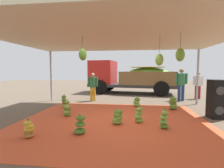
{
  "coord_description": "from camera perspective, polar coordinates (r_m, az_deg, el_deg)",
  "views": [
    {
      "loc": [
        0.6,
        -5.38,
        1.66
      ],
      "look_at": [
        -0.35,
        2.55,
        1.03
      ],
      "focal_mm": 26.89,
      "sensor_mm": 36.0,
      "label": 1
    }
  ],
  "objects": [
    {
      "name": "worker_1",
      "position": [
        9.98,
        22.5,
        0.61
      ],
      "size": [
        0.65,
        0.4,
        1.78
      ],
      "color": "navy",
      "rests_on": "ground"
    },
    {
      "name": "banana_bunch_9",
      "position": [
        5.51,
        9.08,
        -10.48
      ],
      "size": [
        0.36,
        0.34,
        0.54
      ],
      "color": "#75A83D",
      "rests_on": "tarp_orange"
    },
    {
      "name": "tent_canopy",
      "position": [
        5.42,
        0.55,
        15.52
      ],
      "size": [
        8.0,
        7.0,
        2.78
      ],
      "color": "#9EA0A5",
      "rests_on": "ground"
    },
    {
      "name": "worker_2",
      "position": [
        11.05,
        27.2,
        0.23
      ],
      "size": [
        0.58,
        0.36,
        1.59
      ],
      "color": "maroon",
      "rests_on": "ground"
    },
    {
      "name": "banana_bunch_0",
      "position": [
        4.62,
        -10.81,
        -13.59
      ],
      "size": [
        0.43,
        0.45,
        0.53
      ],
      "color": "#477523",
      "rests_on": "tarp_orange"
    },
    {
      "name": "banana_bunch_10",
      "position": [
        7.82,
        8.44,
        -6.22
      ],
      "size": [
        0.37,
        0.37,
        0.46
      ],
      "color": "#75A83D",
      "rests_on": "tarp_orange"
    },
    {
      "name": "worker_0",
      "position": [
        9.24,
        -6.53,
        -0.23
      ],
      "size": [
        0.56,
        0.34,
        1.54
      ],
      "color": "orange",
      "rests_on": "ground"
    },
    {
      "name": "banana_bunch_4",
      "position": [
        6.95,
        -15.02,
        -7.56
      ],
      "size": [
        0.27,
        0.28,
        0.53
      ],
      "color": "#518428",
      "rests_on": "tarp_orange"
    },
    {
      "name": "banana_bunch_5",
      "position": [
        5.1,
        17.25,
        -11.66
      ],
      "size": [
        0.3,
        0.29,
        0.59
      ],
      "color": "#477523",
      "rests_on": "tarp_orange"
    },
    {
      "name": "banana_bunch_1",
      "position": [
        4.78,
        -26.48,
        -13.66
      ],
      "size": [
        0.34,
        0.35,
        0.48
      ],
      "color": "#996628",
      "rests_on": "tarp_orange"
    },
    {
      "name": "tarp_orange",
      "position": [
        5.66,
        0.49,
        -12.48
      ],
      "size": [
        6.14,
        5.53,
        0.01
      ],
      "primitive_type": "cube",
      "color": "#D1512D",
      "rests_on": "ground"
    },
    {
      "name": "banana_bunch_3",
      "position": [
        5.28,
        1.88,
        -11.23
      ],
      "size": [
        0.43,
        0.4,
        0.5
      ],
      "color": "#75A83D",
      "rests_on": "tarp_orange"
    },
    {
      "name": "speaker_stack",
      "position": [
        6.93,
        31.92,
        -4.36
      ],
      "size": [
        0.49,
        0.55,
        1.35
      ],
      "color": "black",
      "rests_on": "ground"
    },
    {
      "name": "ground_plane",
      "position": [
        8.57,
        2.73,
        -6.66
      ],
      "size": [
        40.0,
        40.0,
        0.0
      ],
      "primitive_type": "plane",
      "color": "brown"
    },
    {
      "name": "banana_bunch_6",
      "position": [
        7.63,
        20.07,
        -6.28
      ],
      "size": [
        0.44,
        0.43,
        0.59
      ],
      "color": "#518428",
      "rests_on": "tarp_orange"
    },
    {
      "name": "cargo_truck_main",
      "position": [
        12.48,
        5.92,
        2.53
      ],
      "size": [
        6.38,
        3.19,
        2.4
      ],
      "color": "#2D2D2D",
      "rests_on": "ground"
    },
    {
      "name": "banana_bunch_2",
      "position": [
        7.91,
        -15.91,
        -5.82
      ],
      "size": [
        0.32,
        0.34,
        0.59
      ],
      "color": "#6B9E38",
      "rests_on": "tarp_orange"
    },
    {
      "name": "banana_bunch_8",
      "position": [
        6.36,
        -15.06,
        -8.82
      ],
      "size": [
        0.36,
        0.36,
        0.47
      ],
      "color": "#518428",
      "rests_on": "tarp_orange"
    }
  ]
}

